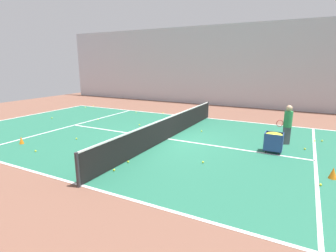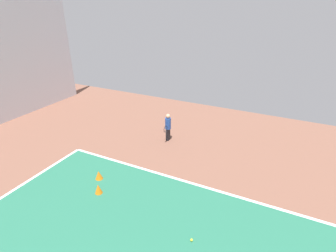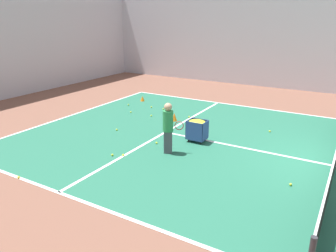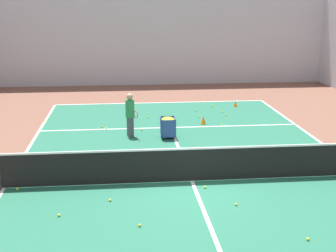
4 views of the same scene
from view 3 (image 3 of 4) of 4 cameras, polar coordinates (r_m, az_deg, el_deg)
The scene contains 22 objects.
ground_plane at distance 10.65m, azimuth 27.10°, elevation -6.26°, with size 35.02×35.02×0.00m, color brown.
court_playing_area at distance 10.65m, azimuth 27.10°, elevation -6.25°, with size 10.19×20.76×0.00m.
line_baseline_far at distance 15.01m, azimuth -15.93°, elevation 2.01°, with size 10.19×0.10×0.00m, color white.
line_service_far at distance 12.18m, azimuth -0.44°, elevation -1.09°, with size 10.19×0.10×0.00m, color white.
line_centre_service at distance 10.65m, azimuth 27.10°, elevation -6.23°, with size 0.10×11.42×0.00m, color white.
coach_at_net at distance 10.06m, azimuth 0.03°, elevation 0.20°, with size 0.50×0.63×1.62m.
ball_cart at distance 11.17m, azimuth 5.11°, elevation -0.06°, with size 0.52×0.64×0.77m.
training_cone_2 at distance 16.72m, azimuth -4.47°, elevation 4.82°, with size 0.21×0.21×0.28m, color orange.
training_cone_3 at distance 13.46m, azimuth 1.12°, elevation 1.59°, with size 0.23×0.23×0.34m, color orange.
tennis_ball_0 at distance 10.29m, azimuth -9.67°, elevation -4.98°, with size 0.07×0.07×0.07m, color yellow.
tennis_ball_1 at distance 9.67m, azimuth -24.58°, elevation -8.12°, with size 0.07×0.07×0.07m, color yellow.
tennis_ball_2 at distance 12.76m, azimuth 17.31°, elevation -0.87°, with size 0.07×0.07×0.07m, color yellow.
tennis_ball_5 at distance 14.12m, azimuth -2.93°, elevation 1.82°, with size 0.07×0.07×0.07m, color yellow.
tennis_ball_7 at distance 10.24m, azimuth -7.81°, elevation -5.01°, with size 0.07×0.07×0.07m, color yellow.
tennis_ball_8 at distance 13.94m, azimuth 3.68°, elevation 1.58°, with size 0.07×0.07×0.07m, color yellow.
tennis_ball_13 at distance 15.14m, azimuth -0.83°, elevation 3.00°, with size 0.07×0.07×0.07m, color yellow.
tennis_ball_16 at distance 12.49m, azimuth -8.91°, elevation -0.65°, with size 0.07×0.07×0.07m, color yellow.
tennis_ball_18 at distance 11.09m, azimuth -2.00°, elevation -2.95°, with size 0.07×0.07×0.07m, color yellow.
tennis_ball_19 at distance 14.73m, azimuth -6.50°, elevation 2.44°, with size 0.07×0.07×0.07m, color yellow.
tennis_ball_24 at distance 15.96m, azimuth -6.91°, elevation 3.69°, with size 0.07×0.07×0.07m, color yellow.
tennis_ball_26 at distance 15.46m, azimuth -2.91°, elevation 3.32°, with size 0.07×0.07×0.07m, color yellow.
tennis_ball_29 at distance 9.02m, azimuth 20.57°, elevation -9.51°, with size 0.07×0.07×0.07m, color yellow.
Camera 3 is at (-9.83, -0.20, 4.11)m, focal length 35.00 mm.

